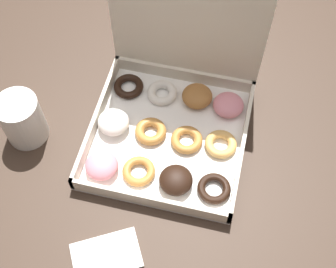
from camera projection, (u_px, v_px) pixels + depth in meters
ground_plane at (159, 242)px, 1.64m from camera, size 8.00×8.00×0.00m
dining_table at (154, 152)px, 1.08m from camera, size 1.12×0.98×0.76m
donut_box at (172, 106)px, 0.95m from camera, size 0.32×0.33×0.35m
coffee_mug at (22, 119)px, 0.94m from camera, size 0.09×0.09×0.11m
paper_napkin at (106, 255)px, 0.85m from camera, size 0.14×0.13×0.01m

